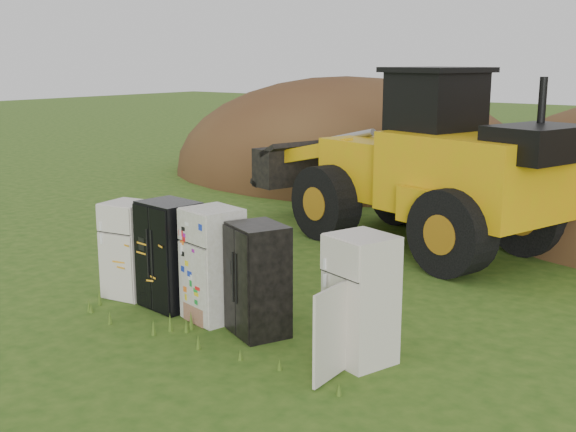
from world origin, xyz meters
name	(u,v)px	position (x,y,z in m)	size (l,w,h in m)	color
ground	(237,326)	(0.00, 0.00, 0.00)	(120.00, 120.00, 0.00)	#2B4F15
fridge_leftmost	(129,249)	(-2.50, -0.01, 0.85)	(0.75, 0.72, 1.70)	beige
fridge_black_side	(170,255)	(-1.51, 0.04, 0.91)	(0.95, 0.75, 1.82)	black
fridge_sticker	(213,264)	(-0.51, 0.03, 0.92)	(0.82, 0.75, 1.83)	silver
fridge_dark_mid	(258,280)	(0.47, -0.03, 0.86)	(0.88, 0.72, 1.72)	black
fridge_open_door	(361,299)	(2.25, 0.03, 0.90)	(0.82, 0.76, 1.81)	beige
wheel_loader	(400,155)	(-0.71, 6.51, 1.98)	(8.18, 3.32, 3.96)	orange
dirt_mound_left	(345,176)	(-6.77, 13.65, 0.00)	(13.72, 10.29, 7.07)	#482917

